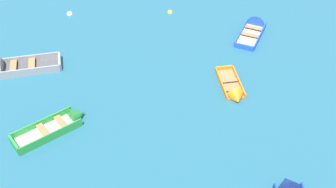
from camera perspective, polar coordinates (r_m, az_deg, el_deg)
rowboat_grey_cluster_outer at (r=26.91m, az=-19.49°, el=3.17°), size 4.22×2.66×1.21m
rowboat_orange_far_back at (r=24.13m, az=8.46°, el=0.19°), size 1.92×3.13×0.96m
rowboat_blue_near_left at (r=29.49m, az=11.01°, el=8.47°), size 1.97×3.62×1.16m
rowboat_green_outer_left at (r=22.72m, az=-13.29°, el=-3.57°), size 3.37×3.51×1.07m
mooring_buoy_between_boats_left at (r=31.26m, az=-12.47°, el=9.95°), size 0.39×0.39×0.39m
mooring_buoy_trailing at (r=30.73m, az=0.26°, el=10.40°), size 0.34×0.34×0.34m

